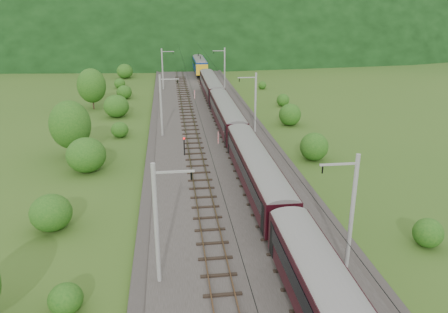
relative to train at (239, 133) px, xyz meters
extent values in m
plane|color=#30571B|center=(-2.40, -22.20, -3.23)|extent=(600.00, 600.00, 0.00)
cube|color=#38332D|center=(-2.40, -12.20, -3.08)|extent=(14.00, 220.00, 0.30)
cube|color=#513722|center=(-5.52, -12.20, -2.73)|extent=(0.08, 220.00, 0.15)
cube|color=#513722|center=(-4.08, -12.20, -2.73)|extent=(0.08, 220.00, 0.15)
cube|color=black|center=(-4.80, -12.20, -2.87)|extent=(2.40, 220.00, 0.12)
cube|color=#513722|center=(-0.72, -12.20, -2.73)|extent=(0.08, 220.00, 0.15)
cube|color=#513722|center=(0.72, -12.20, -2.73)|extent=(0.08, 220.00, 0.15)
cube|color=black|center=(0.00, -12.20, -2.87)|extent=(2.40, 220.00, 0.12)
cylinder|color=gray|center=(-8.60, -22.20, 1.07)|extent=(0.28, 0.28, 8.00)
cube|color=gray|center=(-7.40, -22.20, 4.47)|extent=(2.40, 0.12, 0.12)
cylinder|color=black|center=(-6.40, -22.20, 4.17)|extent=(0.10, 0.10, 0.50)
cylinder|color=gray|center=(-8.60, 9.80, 1.07)|extent=(0.28, 0.28, 8.00)
cube|color=gray|center=(-7.40, 9.80, 4.47)|extent=(2.40, 0.12, 0.12)
cylinder|color=black|center=(-6.40, 9.80, 4.17)|extent=(0.10, 0.10, 0.50)
cylinder|color=gray|center=(-8.60, 41.80, 1.07)|extent=(0.28, 0.28, 8.00)
cube|color=gray|center=(-7.40, 41.80, 4.47)|extent=(2.40, 0.12, 0.12)
cylinder|color=black|center=(-6.40, 41.80, 4.17)|extent=(0.10, 0.10, 0.50)
cylinder|color=gray|center=(-8.60, 73.80, 1.07)|extent=(0.28, 0.28, 8.00)
cube|color=gray|center=(-7.40, 73.80, 4.47)|extent=(2.40, 0.12, 0.12)
cylinder|color=black|center=(-6.40, 73.80, 4.17)|extent=(0.10, 0.10, 0.50)
cylinder|color=gray|center=(-8.60, 105.80, 1.07)|extent=(0.28, 0.28, 8.00)
cube|color=gray|center=(-7.40, 105.80, 4.47)|extent=(2.40, 0.12, 0.12)
cylinder|color=black|center=(-6.40, 105.80, 4.17)|extent=(0.10, 0.10, 0.50)
cylinder|color=gray|center=(3.80, -22.20, 1.07)|extent=(0.28, 0.28, 8.00)
cube|color=gray|center=(2.60, -22.20, 4.47)|extent=(2.40, 0.12, 0.12)
cylinder|color=black|center=(1.60, -22.20, 4.17)|extent=(0.10, 0.10, 0.50)
cylinder|color=gray|center=(3.80, 9.80, 1.07)|extent=(0.28, 0.28, 8.00)
cube|color=gray|center=(2.60, 9.80, 4.47)|extent=(2.40, 0.12, 0.12)
cylinder|color=black|center=(1.60, 9.80, 4.17)|extent=(0.10, 0.10, 0.50)
cylinder|color=gray|center=(3.80, 41.80, 1.07)|extent=(0.28, 0.28, 8.00)
cube|color=gray|center=(2.60, 41.80, 4.47)|extent=(2.40, 0.12, 0.12)
cylinder|color=black|center=(1.60, 41.80, 4.17)|extent=(0.10, 0.10, 0.50)
cylinder|color=gray|center=(3.80, 73.80, 1.07)|extent=(0.28, 0.28, 8.00)
cube|color=gray|center=(2.60, 73.80, 4.47)|extent=(2.40, 0.12, 0.12)
cylinder|color=black|center=(1.60, 73.80, 4.17)|extent=(0.10, 0.10, 0.50)
cylinder|color=gray|center=(3.80, 105.80, 1.07)|extent=(0.28, 0.28, 8.00)
cube|color=gray|center=(2.60, 105.80, 4.47)|extent=(2.40, 0.12, 0.12)
cylinder|color=black|center=(1.60, 105.80, 4.17)|extent=(0.10, 0.10, 0.50)
cylinder|color=black|center=(-4.80, -12.20, 3.87)|extent=(0.03, 198.00, 0.03)
cylinder|color=black|center=(0.00, -12.20, 3.87)|extent=(0.03, 198.00, 0.03)
ellipsoid|color=black|center=(-2.40, 237.80, -3.23)|extent=(504.00, 360.00, 244.00)
cylinder|color=gray|center=(0.00, -30.70, 0.70)|extent=(2.59, 19.58, 2.59)
cube|color=black|center=(0.00, -23.82, -2.25)|extent=(1.97, 2.86, 0.80)
cube|color=black|center=(0.00, -10.12, -0.51)|extent=(2.59, 19.67, 2.68)
cylinder|color=gray|center=(0.00, -10.12, 0.70)|extent=(2.59, 19.58, 2.59)
cube|color=black|center=(-1.32, -10.12, -0.19)|extent=(0.05, 17.31, 1.03)
cube|color=black|center=(1.32, -10.12, -0.19)|extent=(0.05, 17.31, 1.03)
cube|color=black|center=(0.00, -17.00, -2.25)|extent=(1.97, 2.86, 0.80)
cube|color=black|center=(0.00, -3.23, -2.25)|extent=(1.97, 2.86, 0.80)
cube|color=black|center=(0.00, 10.47, -0.51)|extent=(2.59, 19.67, 2.68)
cylinder|color=gray|center=(0.00, 10.47, 0.70)|extent=(2.59, 19.58, 2.59)
cube|color=black|center=(-1.32, 10.47, -0.19)|extent=(0.05, 17.31, 1.03)
cube|color=black|center=(1.32, 10.47, -0.19)|extent=(0.05, 17.31, 1.03)
cube|color=black|center=(0.00, 3.58, -2.25)|extent=(1.97, 2.86, 0.80)
cube|color=black|center=(0.00, 17.36, -2.25)|extent=(1.97, 2.86, 0.80)
cube|color=black|center=(0.00, 31.06, -0.51)|extent=(2.59, 19.67, 2.68)
cylinder|color=gray|center=(0.00, 31.06, 0.70)|extent=(2.59, 19.58, 2.59)
cube|color=black|center=(-1.32, 31.06, -0.19)|extent=(0.05, 17.31, 1.03)
cube|color=black|center=(1.32, 31.06, -0.19)|extent=(0.05, 17.31, 1.03)
cube|color=black|center=(0.00, 24.17, -2.25)|extent=(1.97, 2.86, 0.80)
cube|color=black|center=(0.00, 37.94, -2.25)|extent=(1.97, 2.86, 0.80)
cube|color=navy|center=(0.00, 59.69, -0.51)|extent=(2.59, 16.10, 2.68)
cylinder|color=gray|center=(0.00, 59.69, 0.70)|extent=(2.59, 16.02, 2.59)
cube|color=black|center=(-1.32, 59.69, -0.19)|extent=(0.05, 14.17, 1.03)
cube|color=black|center=(1.32, 59.69, -0.19)|extent=(0.05, 14.17, 1.03)
cube|color=black|center=(0.00, 54.06, -2.25)|extent=(1.97, 2.86, 0.80)
cube|color=black|center=(0.00, 65.33, -2.25)|extent=(1.97, 2.86, 0.80)
cube|color=gold|center=(0.00, 67.54, -0.69)|extent=(2.65, 0.50, 2.41)
cube|color=gold|center=(0.00, 51.84, -0.69)|extent=(2.65, 0.50, 2.41)
cube|color=black|center=(0.00, 62.69, 1.32)|extent=(0.08, 1.60, 0.80)
cylinder|color=red|center=(-2.94, 31.89, -2.13)|extent=(0.17, 0.17, 1.59)
cylinder|color=red|center=(-1.66, 5.44, -2.17)|extent=(0.16, 0.16, 1.51)
cylinder|color=black|center=(-6.04, 1.60, -1.95)|extent=(0.14, 0.14, 1.95)
sphere|color=red|center=(-6.04, 1.60, -0.92)|extent=(0.23, 0.23, 0.23)
ellipsoid|color=#1A5015|center=(-13.92, -24.13, -2.32)|extent=(2.01, 2.01, 1.81)
ellipsoid|color=#1A5015|center=(-17.07, -13.93, -1.76)|extent=(3.25, 3.25, 2.93)
ellipsoid|color=#1A5015|center=(-16.40, -1.47, -1.38)|extent=(4.11, 4.11, 3.70)
ellipsoid|color=#1A5015|center=(-14.17, 10.64, -2.19)|extent=(2.31, 2.31, 2.08)
ellipsoid|color=#1A5015|center=(-15.67, 21.50, -1.48)|extent=(3.87, 3.87, 3.48)
ellipsoid|color=#1A5015|center=(-15.68, 34.95, -1.98)|extent=(2.77, 2.77, 2.50)
ellipsoid|color=#1A5015|center=(-17.53, 45.61, -2.20)|extent=(2.27, 2.27, 2.04)
ellipsoid|color=#1A5015|center=(-17.48, 57.78, -1.57)|extent=(3.68, 3.68, 3.32)
ellipsoid|color=#1A5015|center=(-15.90, 71.06, -1.70)|extent=(3.40, 3.40, 3.06)
cylinder|color=black|center=(-18.78, 3.50, -1.43)|extent=(0.24, 0.24, 3.59)
ellipsoid|color=#1A5015|center=(-18.78, 3.50, 0.62)|extent=(4.62, 4.62, 5.55)
cylinder|color=black|center=(-20.12, 27.65, -1.41)|extent=(0.24, 0.24, 3.64)
ellipsoid|color=#1A5015|center=(-20.12, 27.65, 0.68)|extent=(4.68, 4.68, 5.62)
ellipsoid|color=#1A5015|center=(10.89, -19.97, -2.25)|extent=(2.18, 2.18, 1.96)
ellipsoid|color=#1A5015|center=(8.46, -1.05, -1.79)|extent=(3.19, 3.19, 2.87)
ellipsoid|color=#1A5015|center=(9.67, 13.53, -1.79)|extent=(3.19, 3.19, 2.87)
ellipsoid|color=#1A5015|center=(11.76, 25.43, -2.26)|extent=(2.16, 2.16, 1.94)
ellipsoid|color=#1A5015|center=(11.45, 40.92, -2.50)|extent=(1.60, 1.60, 1.44)
camera|label=1|loc=(-7.49, -46.00, 13.90)|focal=35.00mm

